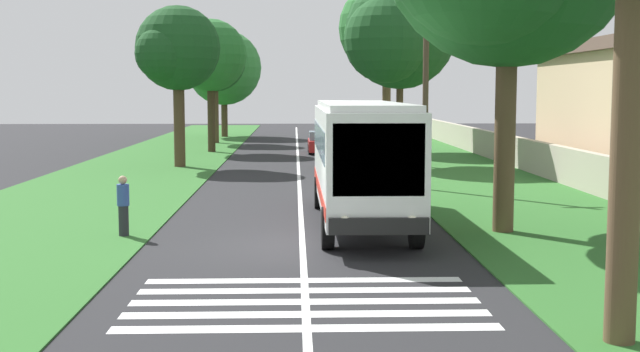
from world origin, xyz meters
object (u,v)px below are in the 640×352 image
Objects in this scene: coach_bus at (360,155)px; roadside_tree_left_2 at (223,70)px; pedestrian at (123,205)px; roadside_tree_left_1 at (176,51)px; roadside_tree_left_3 at (208,57)px; utility_pole at (426,88)px; roadside_tree_right_2 at (385,31)px; roadside_tree_right_3 at (396,36)px; trailing_car_0 at (332,152)px; roadside_tree_left_0 at (213,62)px; trailing_car_1 at (322,143)px.

coach_bus is 1.20× the size of roadside_tree_left_2.
roadside_tree_left_1 is at bearing 3.93° from pedestrian.
roadside_tree_left_3 is (-18.19, -0.63, 0.37)m from roadside_tree_left_2.
utility_pole is (8.54, -3.34, 2.03)m from coach_bus.
roadside_tree_right_2 is at bearing -7.58° from coach_bus.
roadside_tree_left_3 is 32.09m from pedestrian.
roadside_tree_right_3 reaches higher than roadside_tree_left_3.
roadside_tree_left_2 is 18.21m from roadside_tree_left_3.
roadside_tree_right_2 is at bearing -23.26° from trailing_car_0.
roadside_tree_left_0 reaches higher than utility_pole.
roadside_tree_right_2 is at bearing -2.60° from roadside_tree_right_3.
roadside_tree_left_3 is 15.04m from roadside_tree_right_3.
roadside_tree_left_1 is 0.98× the size of roadside_tree_left_3.
roadside_tree_left_3 is at bearing 40.68° from trailing_car_0.
roadside_tree_left_3 is at bearing 83.41° from trailing_car_1.
roadside_tree_left_0 is at bearing 52.01° from roadside_tree_right_2.
utility_pole is (-12.09, -3.24, 3.51)m from trailing_car_0.
trailing_car_1 is 8.42m from roadside_tree_right_2.
roadside_tree_left_2 is 30.67m from roadside_tree_right_3.
trailing_car_1 is 13.72m from roadside_tree_left_1.
pedestrian is (-22.64, 6.88, 0.24)m from trailing_car_0.
roadside_tree_left_2 reaches higher than coach_bus.
pedestrian reaches higher than trailing_car_0.
utility_pole is at bearing -163.55° from roadside_tree_left_2.
roadside_tree_right_3 is at bearing -158.24° from trailing_car_1.
trailing_car_0 is 0.49× the size of roadside_tree_left_0.
roadside_tree_left_3 is at bearing -178.03° from roadside_tree_left_2.
roadside_tree_left_1 is 15.76m from utility_pole.
roadside_tree_right_3 is (-9.27, -3.70, 6.30)m from trailing_car_1.
roadside_tree_right_3 is 5.98× the size of pedestrian.
trailing_car_1 is at bearing 2.21° from trailing_car_0.
roadside_tree_left_0 reaches higher than coach_bus.
roadside_tree_right_2 is 34.09m from pedestrian.
utility_pole is at bearing 178.37° from roadside_tree_right_2.
roadside_tree_right_2 reaches higher than coach_bus.
coach_bus is 20.68m from trailing_car_0.
roadside_tree_left_1 is at bearing 92.10° from roadside_tree_right_3.
coach_bus is 1.31× the size of roadside_tree_left_1.
pedestrian is (-30.77, 6.57, 0.24)m from trailing_car_1.
roadside_tree_left_2 is 0.82× the size of roadside_tree_right_2.
trailing_car_0 is at bearing -155.69° from roadside_tree_left_0.
trailing_car_1 is (28.75, 0.22, -1.48)m from coach_bus.
coach_bus is 0.99× the size of roadside_tree_right_2.
roadside_tree_left_1 reaches higher than utility_pole.
roadside_tree_left_1 is 28.75m from roadside_tree_left_2.
trailing_car_0 is 8.13m from trailing_car_1.
utility_pole is at bearing -132.27° from roadside_tree_left_1.
coach_bus is 20.37m from roadside_tree_right_3.
utility_pole is at bearing 179.26° from roadside_tree_right_3.
trailing_car_0 is (20.62, -0.09, -1.48)m from coach_bus.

